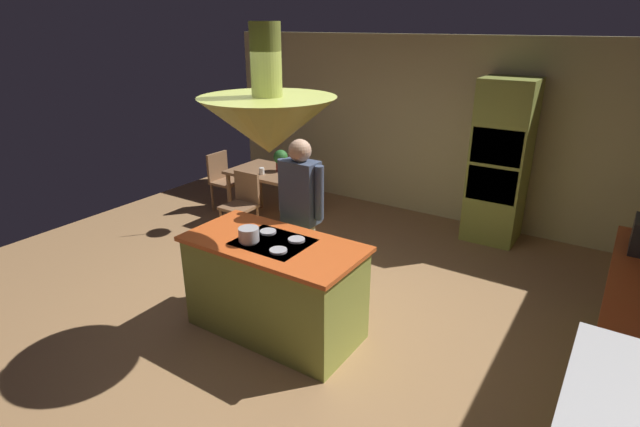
# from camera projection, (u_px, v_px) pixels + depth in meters

# --- Properties ---
(ground) EXTENTS (8.16, 8.16, 0.00)m
(ground) POSITION_uv_depth(u_px,v_px,m) (289.00, 319.00, 4.76)
(ground) COLOR #AD7F51
(wall_back) EXTENTS (6.80, 0.10, 2.55)m
(wall_back) POSITION_uv_depth(u_px,v_px,m) (431.00, 129.00, 6.97)
(wall_back) COLOR beige
(wall_back) RESTS_ON ground
(kitchen_island) EXTENTS (1.61, 0.81, 0.93)m
(kitchen_island) POSITION_uv_depth(u_px,v_px,m) (275.00, 287.00, 4.43)
(kitchen_island) COLOR #939E42
(kitchen_island) RESTS_ON ground
(oven_tower) EXTENTS (0.66, 0.62, 2.08)m
(oven_tower) POSITION_uv_depth(u_px,v_px,m) (500.00, 162.00, 6.18)
(oven_tower) COLOR #939E42
(oven_tower) RESTS_ON ground
(dining_table) EXTENTS (1.13, 0.80, 0.76)m
(dining_table) POSITION_uv_depth(u_px,v_px,m) (272.00, 178.00, 6.86)
(dining_table) COLOR #926846
(dining_table) RESTS_ON ground
(person_at_island) EXTENTS (0.53, 0.22, 1.67)m
(person_at_island) POSITION_uv_depth(u_px,v_px,m) (301.00, 209.00, 4.87)
(person_at_island) COLOR tan
(person_at_island) RESTS_ON ground
(range_hood) EXTENTS (1.10, 1.10, 1.00)m
(range_hood) POSITION_uv_depth(u_px,v_px,m) (268.00, 122.00, 3.88)
(range_hood) COLOR #939E42
(pendant_light_over_table) EXTENTS (0.32, 0.32, 0.82)m
(pendant_light_over_table) POSITION_uv_depth(u_px,v_px,m) (268.00, 90.00, 6.42)
(pendant_light_over_table) COLOR #E0B266
(chair_facing_island) EXTENTS (0.40, 0.40, 0.87)m
(chair_facing_island) POSITION_uv_depth(u_px,v_px,m) (242.00, 201.00, 6.43)
(chair_facing_island) COLOR #926846
(chair_facing_island) RESTS_ON ground
(chair_by_back_wall) EXTENTS (0.40, 0.40, 0.87)m
(chair_by_back_wall) POSITION_uv_depth(u_px,v_px,m) (298.00, 177.00, 7.40)
(chair_by_back_wall) COLOR #926846
(chair_by_back_wall) RESTS_ON ground
(chair_at_corner) EXTENTS (0.40, 0.40, 0.87)m
(chair_at_corner) POSITION_uv_depth(u_px,v_px,m) (223.00, 177.00, 7.40)
(chair_at_corner) COLOR #926846
(chair_at_corner) RESTS_ON ground
(potted_plant_on_table) EXTENTS (0.20, 0.20, 0.30)m
(potted_plant_on_table) POSITION_uv_depth(u_px,v_px,m) (281.00, 159.00, 6.75)
(potted_plant_on_table) COLOR #99382D
(potted_plant_on_table) RESTS_ON dining_table
(cup_on_table) EXTENTS (0.07, 0.07, 0.09)m
(cup_on_table) POSITION_uv_depth(u_px,v_px,m) (262.00, 171.00, 6.65)
(cup_on_table) COLOR white
(cup_on_table) RESTS_ON dining_table
(cooking_pot_on_cooktop) EXTENTS (0.18, 0.18, 0.12)m
(cooking_pot_on_cooktop) POSITION_uv_depth(u_px,v_px,m) (249.00, 234.00, 4.22)
(cooking_pot_on_cooktop) COLOR #B2B2B7
(cooking_pot_on_cooktop) RESTS_ON kitchen_island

